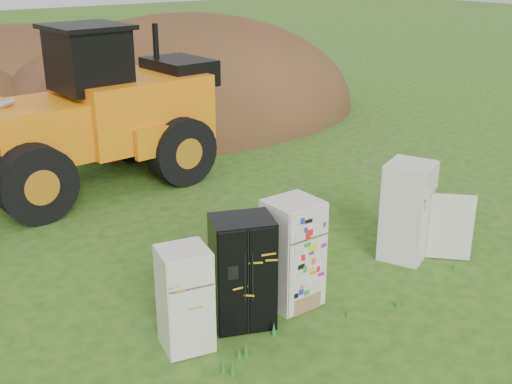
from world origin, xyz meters
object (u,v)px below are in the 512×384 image
Objects in this scene: fridge_black_side at (242,272)px; wheel_loader at (54,114)px; fridge_sticker at (292,253)px; fridge_open_door at (407,211)px; fridge_leftmost at (185,299)px.

wheel_loader is (-0.15, 7.22, 1.06)m from fridge_black_side.
fridge_sticker is 0.97× the size of fridge_open_door.
wheel_loader reaches higher than fridge_leftmost.
fridge_open_door is at bearing -64.67° from wheel_loader.
fridge_leftmost is 0.87× the size of fridge_sticker.
fridge_leftmost is 2.03m from fridge_sticker.
fridge_leftmost is at bearing -179.08° from fridge_sticker.
fridge_open_door is at bearing 13.69° from fridge_leftmost.
fridge_black_side is (1.03, 0.03, 0.10)m from fridge_leftmost.
fridge_leftmost is 0.19× the size of wheel_loader.
fridge_sticker is 0.22× the size of wheel_loader.
fridge_leftmost is at bearing -156.53° from fridge_black_side.
fridge_open_door is at bearing 0.87° from fridge_sticker.
wheel_loader reaches higher than fridge_open_door.
fridge_open_door is 8.24m from wheel_loader.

